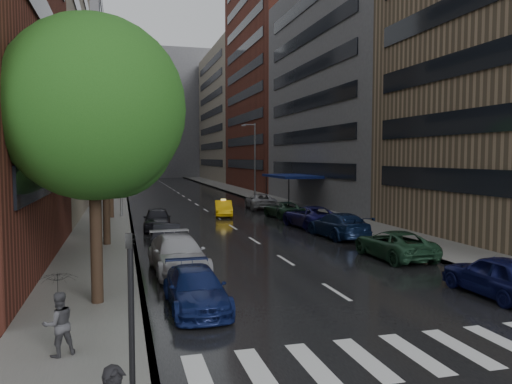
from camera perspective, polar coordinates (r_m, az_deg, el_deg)
ground at (r=16.00m, az=15.23°, el=-14.64°), size 220.00×220.00×0.00m
road at (r=63.73m, az=-8.09°, el=-0.60°), size 14.00×140.00×0.01m
sidewalk_left at (r=63.26m, az=-16.21°, el=-0.69°), size 4.00×140.00×0.15m
sidewalk_right at (r=65.43m, az=-0.24°, el=-0.38°), size 4.00×140.00×0.15m
crosswalk at (r=14.52m, az=20.10°, el=-16.66°), size 13.15×2.80×0.01m
buildings_left at (r=73.03m, az=-21.15°, el=12.33°), size 8.00×108.00×38.00m
buildings_right at (r=74.04m, az=2.98°, el=11.72°), size 8.05×109.10×36.00m
building_far at (r=131.74m, az=-11.83°, el=8.67°), size 40.00×14.00×32.00m
tree_near at (r=17.55m, az=-18.10°, el=9.05°), size 6.12×6.12×9.76m
tree_mid at (r=29.21m, az=-16.86°, el=4.83°), size 5.12×5.12×8.17m
tree_far at (r=42.29m, az=-16.35°, el=5.29°), size 5.64×5.64×8.98m
taxi at (r=43.07m, az=-3.75°, el=-1.88°), size 2.01×4.24×1.34m
parked_cars_left at (r=25.31m, az=-9.64°, el=-5.90°), size 2.53×23.31×1.60m
parked_cars_right at (r=34.82m, az=7.19°, el=-3.16°), size 3.10×37.27×1.60m
ped_black_umbrella at (r=13.54m, az=-21.67°, el=-12.07°), size 0.96×0.98×2.09m
traffic_light at (r=10.36m, az=-14.09°, el=-12.07°), size 0.18×0.15×3.45m
street_lamp_left at (r=43.05m, az=-15.12°, el=3.61°), size 1.74×0.22×9.00m
street_lamp_right at (r=60.08m, az=-0.20°, el=3.82°), size 1.74×0.22×9.00m
awning at (r=50.92m, az=4.07°, el=1.80°), size 4.00×8.00×3.12m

